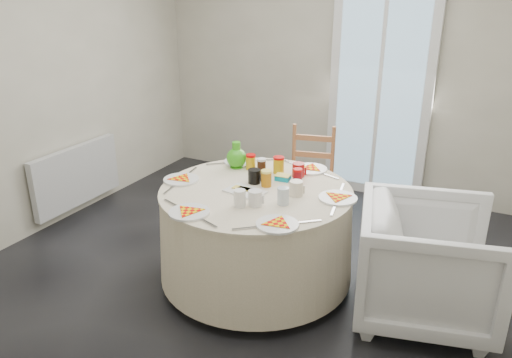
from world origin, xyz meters
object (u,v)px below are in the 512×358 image
at_px(radiator, 77,176).
at_px(armchair, 427,264).
at_px(wooden_chair, 310,177).
at_px(green_pitcher, 236,149).
at_px(table, 256,234).

relative_size(radiator, armchair, 1.16).
xyz_separation_m(wooden_chair, green_pitcher, (-0.36, -0.66, 0.40)).
relative_size(radiator, wooden_chair, 1.11).
distance_m(table, wooden_chair, 0.99).
height_order(radiator, wooden_chair, wooden_chair).
height_order(radiator, table, table).
bearing_deg(green_pitcher, wooden_chair, 72.26).
distance_m(radiator, green_pitcher, 1.75).
bearing_deg(wooden_chair, radiator, -173.19).
bearing_deg(radiator, table, -7.66).
xyz_separation_m(wooden_chair, armchair, (1.14, -0.88, -0.08)).
bearing_deg(radiator, armchair, -2.87).
xyz_separation_m(radiator, wooden_chair, (2.03, 0.72, 0.09)).
bearing_deg(table, wooden_chair, 88.61).
height_order(table, wooden_chair, wooden_chair).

